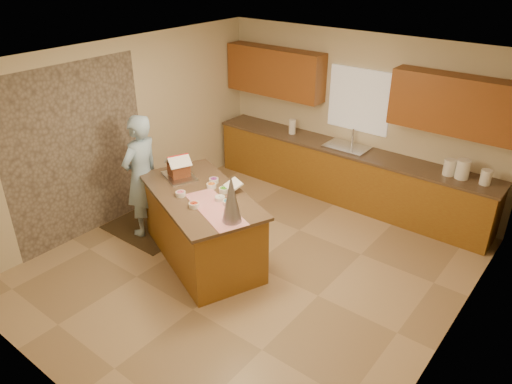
% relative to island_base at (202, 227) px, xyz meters
% --- Properties ---
extents(floor, '(5.50, 5.50, 0.00)m').
position_rel_island_base_xyz_m(floor, '(0.67, 0.26, -0.47)').
color(floor, tan).
rests_on(floor, ground).
extents(ceiling, '(5.50, 5.50, 0.00)m').
position_rel_island_base_xyz_m(ceiling, '(0.67, 0.26, 2.23)').
color(ceiling, silver).
rests_on(ceiling, floor).
extents(wall_back, '(5.50, 5.50, 0.00)m').
position_rel_island_base_xyz_m(wall_back, '(0.67, 3.01, 0.88)').
color(wall_back, beige).
rests_on(wall_back, floor).
extents(wall_front, '(5.50, 5.50, 0.00)m').
position_rel_island_base_xyz_m(wall_front, '(0.67, -2.49, 0.88)').
color(wall_front, beige).
rests_on(wall_front, floor).
extents(wall_left, '(5.50, 5.50, 0.00)m').
position_rel_island_base_xyz_m(wall_left, '(-1.83, 0.26, 0.88)').
color(wall_left, beige).
rests_on(wall_left, floor).
extents(wall_right, '(5.50, 5.50, 0.00)m').
position_rel_island_base_xyz_m(wall_right, '(3.17, 0.26, 0.88)').
color(wall_right, beige).
rests_on(wall_right, floor).
extents(stone_accent, '(0.00, 2.50, 2.50)m').
position_rel_island_base_xyz_m(stone_accent, '(-1.81, -0.54, 0.78)').
color(stone_accent, gray).
rests_on(stone_accent, wall_left).
extents(window_curtain, '(1.05, 0.03, 1.00)m').
position_rel_island_base_xyz_m(window_curtain, '(0.67, 2.98, 1.18)').
color(window_curtain, white).
rests_on(window_curtain, wall_back).
extents(back_counter_base, '(4.80, 0.60, 0.88)m').
position_rel_island_base_xyz_m(back_counter_base, '(0.67, 2.71, -0.03)').
color(back_counter_base, brown).
rests_on(back_counter_base, floor).
extents(back_counter_top, '(4.85, 0.63, 0.04)m').
position_rel_island_base_xyz_m(back_counter_top, '(0.67, 2.71, 0.43)').
color(back_counter_top, brown).
rests_on(back_counter_top, back_counter_base).
extents(upper_cabinet_left, '(1.85, 0.35, 0.80)m').
position_rel_island_base_xyz_m(upper_cabinet_left, '(-0.88, 2.83, 1.43)').
color(upper_cabinet_left, '#964520').
rests_on(upper_cabinet_left, wall_back).
extents(upper_cabinet_right, '(1.85, 0.35, 0.80)m').
position_rel_island_base_xyz_m(upper_cabinet_right, '(2.22, 2.83, 1.43)').
color(upper_cabinet_right, '#964520').
rests_on(upper_cabinet_right, wall_back).
extents(sink, '(0.70, 0.45, 0.12)m').
position_rel_island_base_xyz_m(sink, '(0.67, 2.71, 0.42)').
color(sink, silver).
rests_on(sink, back_counter_top).
extents(faucet, '(0.03, 0.03, 0.28)m').
position_rel_island_base_xyz_m(faucet, '(0.67, 2.89, 0.59)').
color(faucet, silver).
rests_on(faucet, back_counter_top).
extents(island_base, '(2.15, 1.64, 0.94)m').
position_rel_island_base_xyz_m(island_base, '(0.00, 0.00, 0.00)').
color(island_base, brown).
rests_on(island_base, floor).
extents(island_top, '(2.26, 1.75, 0.04)m').
position_rel_island_base_xyz_m(island_top, '(0.00, -0.00, 0.49)').
color(island_top, brown).
rests_on(island_top, island_base).
extents(table_runner, '(1.14, 0.77, 0.01)m').
position_rel_island_base_xyz_m(table_runner, '(0.44, -0.19, 0.52)').
color(table_runner, '#B40C1D').
rests_on(table_runner, island_top).
extents(baking_tray, '(0.60, 0.53, 0.03)m').
position_rel_island_base_xyz_m(baking_tray, '(-0.56, 0.18, 0.53)').
color(baking_tray, silver).
rests_on(baking_tray, island_top).
extents(cookbook, '(0.29, 0.26, 0.10)m').
position_rel_island_base_xyz_m(cookbook, '(0.31, 0.31, 0.61)').
color(cookbook, white).
rests_on(cookbook, island_top).
extents(tinsel_tree, '(0.31, 0.31, 0.59)m').
position_rel_island_base_xyz_m(tinsel_tree, '(0.79, -0.28, 0.81)').
color(tinsel_tree, '#ADAFB9').
rests_on(tinsel_tree, island_top).
extents(rug, '(1.23, 0.80, 0.01)m').
position_rel_island_base_xyz_m(rug, '(-1.17, -0.04, -0.47)').
color(rug, black).
rests_on(rug, floor).
extents(boy, '(0.51, 0.71, 1.81)m').
position_rel_island_base_xyz_m(boy, '(-1.12, -0.04, 0.45)').
color(boy, '#8FB0CC').
rests_on(boy, rug).
extents(canister_a, '(0.17, 0.17, 0.23)m').
position_rel_island_base_xyz_m(canister_a, '(2.30, 2.71, 0.57)').
color(canister_a, white).
rests_on(canister_a, back_counter_top).
extents(canister_b, '(0.19, 0.19, 0.28)m').
position_rel_island_base_xyz_m(canister_b, '(2.48, 2.71, 0.59)').
color(canister_b, white).
rests_on(canister_b, back_counter_top).
extents(canister_c, '(0.15, 0.15, 0.21)m').
position_rel_island_base_xyz_m(canister_c, '(2.80, 2.71, 0.55)').
color(canister_c, white).
rests_on(canister_c, back_counter_top).
extents(paper_towel, '(0.12, 0.12, 0.25)m').
position_rel_island_base_xyz_m(paper_towel, '(-0.40, 2.71, 0.58)').
color(paper_towel, white).
rests_on(paper_towel, back_counter_top).
extents(gingerbread_house, '(0.39, 0.39, 0.30)m').
position_rel_island_base_xyz_m(gingerbread_house, '(-0.56, 0.18, 0.65)').
color(gingerbread_house, brown).
rests_on(gingerbread_house, baking_tray).
extents(candy_bowls, '(0.76, 0.79, 0.06)m').
position_rel_island_base_xyz_m(candy_bowls, '(0.15, 0.04, 0.54)').
color(candy_bowls, orange).
rests_on(candy_bowls, island_top).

